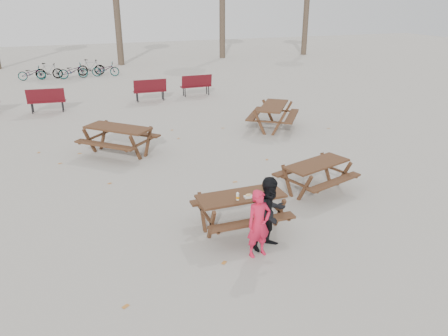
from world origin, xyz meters
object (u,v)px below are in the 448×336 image
object	(u,v)px
main_picnic_table	(241,203)
picnic_table_north	(119,141)
soda_bottle	(238,197)
adult	(270,213)
picnic_table_east	(316,177)
child	(259,224)
picnic_table_far	(273,117)
food_tray	(249,197)

from	to	relation	value
main_picnic_table	picnic_table_north	world-z (taller)	picnic_table_north
picnic_table_north	soda_bottle	bearing A→B (deg)	-30.31
soda_bottle	adult	world-z (taller)	adult
soda_bottle	picnic_table_east	world-z (taller)	soda_bottle
child	adult	xyz separation A→B (m)	(0.32, 0.18, 0.07)
child	picnic_table_far	xyz separation A→B (m)	(4.05, 7.53, -0.23)
food_tray	picnic_table_far	world-z (taller)	picnic_table_far
soda_bottle	picnic_table_far	size ratio (longest dim) A/B	0.08
adult	picnic_table_north	size ratio (longest dim) A/B	0.72
child	adult	distance (m)	0.37
soda_bottle	main_picnic_table	bearing A→B (deg)	51.49
main_picnic_table	child	size ratio (longest dim) A/B	1.35
picnic_table_north	main_picnic_table	bearing A→B (deg)	-28.36
food_tray	child	xyz separation A→B (m)	(-0.17, -0.89, -0.13)
soda_bottle	child	bearing A→B (deg)	-84.86
picnic_table_east	picnic_table_north	size ratio (longest dim) A/B	0.86
soda_bottle	picnic_table_far	distance (m)	7.85
main_picnic_table	child	xyz separation A→B (m)	(-0.08, -1.05, 0.08)
picnic_table_far	child	bearing A→B (deg)	-172.26
food_tray	picnic_table_north	world-z (taller)	picnic_table_north
adult	picnic_table_east	size ratio (longest dim) A/B	0.85
soda_bottle	child	distance (m)	0.88
child	picnic_table_north	bearing A→B (deg)	97.30
main_picnic_table	soda_bottle	size ratio (longest dim) A/B	10.59
soda_bottle	picnic_table_north	xyz separation A→B (m)	(-1.58, 5.79, -0.41)
picnic_table_far	adult	bearing A→B (deg)	-170.88
main_picnic_table	adult	xyz separation A→B (m)	(0.24, -0.87, 0.15)
picnic_table_north	picnic_table_far	size ratio (longest dim) A/B	0.99
food_tray	picnic_table_north	xyz separation A→B (m)	(-1.83, 5.76, -0.36)
food_tray	picnic_table_east	bearing A→B (deg)	28.08
child	food_tray	bearing A→B (deg)	72.15
picnic_table_north	food_tray	bearing A→B (deg)	-27.94
picnic_table_north	picnic_table_far	distance (m)	5.77
adult	picnic_table_far	world-z (taller)	adult
food_tray	picnic_table_east	world-z (taller)	food_tray
food_tray	picnic_table_far	size ratio (longest dim) A/B	0.09
soda_bottle	picnic_table_north	world-z (taller)	soda_bottle
child	picnic_table_north	size ratio (longest dim) A/B	0.66
food_tray	picnic_table_east	size ratio (longest dim) A/B	0.10
child	picnic_table_north	xyz separation A→B (m)	(-1.66, 6.65, -0.23)
soda_bottle	adult	distance (m)	0.79
food_tray	adult	world-z (taller)	adult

